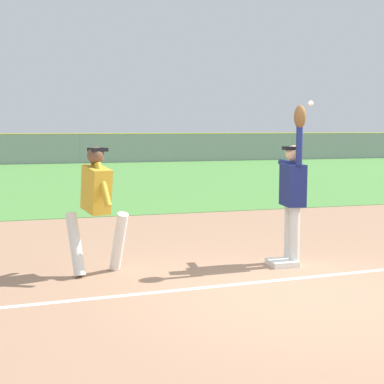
% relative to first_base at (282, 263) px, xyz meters
% --- Properties ---
extents(ground_plane, '(81.21, 81.21, 0.00)m').
position_rel_first_base_xyz_m(ground_plane, '(-0.44, -1.28, -0.04)').
color(ground_plane, tan).
extents(outfield_grass, '(52.55, 19.82, 0.01)m').
position_rel_first_base_xyz_m(outfield_grass, '(-0.44, 15.13, -0.04)').
color(outfield_grass, '#549342').
rests_on(outfield_grass, ground_plane).
extents(first_base, '(0.39, 0.39, 0.08)m').
position_rel_first_base_xyz_m(first_base, '(0.00, 0.00, 0.00)').
color(first_base, white).
rests_on(first_base, ground_plane).
extents(fielder, '(0.31, 0.90, 2.28)m').
position_rel_first_base_xyz_m(fielder, '(0.18, 0.05, 1.08)').
color(fielder, silver).
rests_on(fielder, ground_plane).
extents(runner, '(0.85, 0.83, 1.72)m').
position_rel_first_base_xyz_m(runner, '(-2.60, 0.29, 0.96)').
color(runner, white).
rests_on(runner, ground_plane).
extents(baseball, '(0.07, 0.07, 0.07)m').
position_rel_first_base_xyz_m(baseball, '(0.31, -0.17, 2.26)').
color(baseball, white).
extents(outfield_fence, '(52.63, 0.08, 1.69)m').
position_rel_first_base_xyz_m(outfield_fence, '(-0.44, 25.04, 0.80)').
color(outfield_fence, '#93999E').
rests_on(outfield_fence, ground_plane).
extents(parked_car_white, '(4.58, 2.50, 1.25)m').
position_rel_first_base_xyz_m(parked_car_white, '(-4.43, 29.36, 0.63)').
color(parked_car_white, white).
rests_on(parked_car_white, ground_plane).
extents(parked_car_green, '(4.50, 2.31, 1.25)m').
position_rel_first_base_xyz_m(parked_car_green, '(1.62, 29.59, 0.63)').
color(parked_car_green, '#1E6B33').
rests_on(parked_car_green, ground_plane).
extents(parked_car_red, '(4.51, 2.33, 1.25)m').
position_rel_first_base_xyz_m(parked_car_red, '(7.44, 29.72, 0.63)').
color(parked_car_red, '#B21E1E').
rests_on(parked_car_red, ground_plane).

